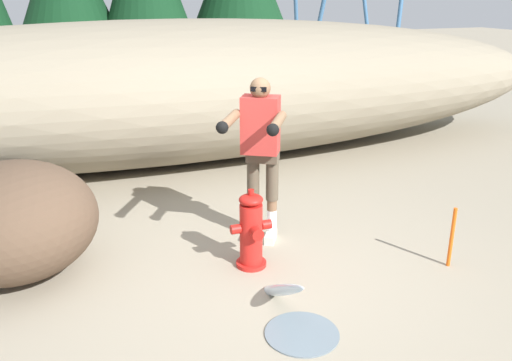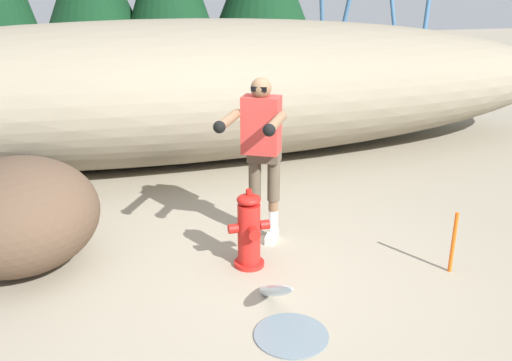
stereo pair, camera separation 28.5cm
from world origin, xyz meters
The scene contains 8 objects.
ground_plane centered at (0.00, 0.00, -0.02)m, with size 56.00×56.00×0.04m, color gray.
dirt_embankment centered at (0.00, 3.90, 1.06)m, with size 13.67×3.20×2.12m, color gray.
fire_hydrant centered at (-0.01, 0.19, 0.36)m, with size 0.40×0.34×0.78m.
hydrant_water_jet centered at (-0.01, -0.60, 0.08)m, with size 0.58×1.32×0.70m.
utility_worker centered at (0.26, 0.63, 1.11)m, with size 0.84×1.03×1.73m.
boulder_large centered at (-2.08, 0.82, 0.53)m, with size 1.57×1.50×1.06m, color #503C2D.
boulder_mid centered at (-2.23, 2.16, 0.34)m, with size 0.83×0.81×0.68m, color #423F36.
survey_stake centered at (1.78, -0.47, 0.30)m, with size 0.04×0.04×0.60m, color #E55914.
Camera 1 is at (-1.52, -4.06, 2.50)m, focal length 37.01 mm.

